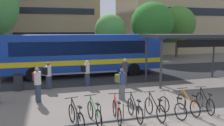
{
  "coord_description": "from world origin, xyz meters",
  "views": [
    {
      "loc": [
        -3.72,
        -8.4,
        3.59
      ],
      "look_at": [
        -0.13,
        4.39,
        1.69
      ],
      "focal_mm": 37.64,
      "sensor_mm": 36.0,
      "label": 1
    }
  ],
  "objects_px": {
    "commuter_black_pack_1": "(86,71)",
    "commuter_maroon_pack_5": "(125,70)",
    "parked_bicycle_black_0": "(76,117)",
    "commuter_maroon_pack_0": "(37,82)",
    "trash_bin": "(18,82)",
    "street_tree_3": "(152,23)",
    "parked_bicycle_silver_5": "(172,107)",
    "street_tree_1": "(110,29)",
    "parked_bicycle_green_1": "(94,113)",
    "parked_bicycle_red_2": "(117,112)",
    "parked_bicycle_black_7": "(205,103)",
    "transit_shelter": "(192,37)",
    "parked_bicycle_black_4": "(155,109)",
    "parked_bicycle_black_3": "(135,110)",
    "street_tree_2": "(178,24)",
    "commuter_black_pack_4": "(48,74)",
    "parked_bicycle_orange_6": "(188,104)",
    "city_bus": "(84,53)",
    "commuter_olive_pack_2": "(121,82)"
  },
  "relations": [
    {
      "from": "parked_bicycle_green_1",
      "to": "street_tree_1",
      "type": "relative_size",
      "value": 0.33
    },
    {
      "from": "commuter_maroon_pack_0",
      "to": "street_tree_1",
      "type": "height_order",
      "value": "street_tree_1"
    },
    {
      "from": "trash_bin",
      "to": "street_tree_1",
      "type": "distance_m",
      "value": 12.81
    },
    {
      "from": "street_tree_1",
      "to": "parked_bicycle_orange_6",
      "type": "bearing_deg",
      "value": -92.69
    },
    {
      "from": "trash_bin",
      "to": "street_tree_3",
      "type": "distance_m",
      "value": 17.43
    },
    {
      "from": "commuter_maroon_pack_0",
      "to": "parked_bicycle_black_0",
      "type": "bearing_deg",
      "value": -0.12
    },
    {
      "from": "parked_bicycle_red_2",
      "to": "street_tree_2",
      "type": "bearing_deg",
      "value": -30.62
    },
    {
      "from": "commuter_black_pack_4",
      "to": "commuter_maroon_pack_0",
      "type": "bearing_deg",
      "value": -137.62
    },
    {
      "from": "parked_bicycle_orange_6",
      "to": "trash_bin",
      "type": "bearing_deg",
      "value": 51.21
    },
    {
      "from": "parked_bicycle_black_7",
      "to": "street_tree_3",
      "type": "distance_m",
      "value": 17.65
    },
    {
      "from": "parked_bicycle_black_3",
      "to": "trash_bin",
      "type": "height_order",
      "value": "trash_bin"
    },
    {
      "from": "parked_bicycle_green_1",
      "to": "street_tree_1",
      "type": "height_order",
      "value": "street_tree_1"
    },
    {
      "from": "commuter_black_pack_4",
      "to": "street_tree_2",
      "type": "height_order",
      "value": "street_tree_2"
    },
    {
      "from": "commuter_maroon_pack_0",
      "to": "commuter_olive_pack_2",
      "type": "xyz_separation_m",
      "value": [
        4.12,
        -0.77,
        -0.07
      ]
    },
    {
      "from": "commuter_maroon_pack_5",
      "to": "trash_bin",
      "type": "xyz_separation_m",
      "value": [
        -6.54,
        0.33,
        -0.48
      ]
    },
    {
      "from": "street_tree_1",
      "to": "street_tree_3",
      "type": "height_order",
      "value": "street_tree_3"
    },
    {
      "from": "commuter_maroon_pack_5",
      "to": "street_tree_3",
      "type": "distance_m",
      "value": 13.18
    },
    {
      "from": "parked_bicycle_black_0",
      "to": "commuter_maroon_pack_0",
      "type": "bearing_deg",
      "value": 9.91
    },
    {
      "from": "parked_bicycle_black_3",
      "to": "commuter_maroon_pack_5",
      "type": "bearing_deg",
      "value": -14.54
    },
    {
      "from": "commuter_black_pack_1",
      "to": "parked_bicycle_black_7",
      "type": "bearing_deg",
      "value": -74.54
    },
    {
      "from": "parked_bicycle_red_2",
      "to": "parked_bicycle_black_7",
      "type": "distance_m",
      "value": 4.08
    },
    {
      "from": "parked_bicycle_black_3",
      "to": "trash_bin",
      "type": "distance_m",
      "value": 7.87
    },
    {
      "from": "city_bus",
      "to": "street_tree_1",
      "type": "relative_size",
      "value": 2.33
    },
    {
      "from": "parked_bicycle_green_1",
      "to": "street_tree_3",
      "type": "bearing_deg",
      "value": -38.6
    },
    {
      "from": "city_bus",
      "to": "street_tree_2",
      "type": "bearing_deg",
      "value": 33.17
    },
    {
      "from": "commuter_maroon_pack_0",
      "to": "street_tree_2",
      "type": "relative_size",
      "value": 0.27
    },
    {
      "from": "commuter_maroon_pack_5",
      "to": "street_tree_1",
      "type": "height_order",
      "value": "street_tree_1"
    },
    {
      "from": "parked_bicycle_black_3",
      "to": "commuter_black_pack_1",
      "type": "bearing_deg",
      "value": 9.27
    },
    {
      "from": "transit_shelter",
      "to": "commuter_maroon_pack_0",
      "type": "height_order",
      "value": "transit_shelter"
    },
    {
      "from": "parked_bicycle_silver_5",
      "to": "commuter_maroon_pack_5",
      "type": "height_order",
      "value": "commuter_maroon_pack_5"
    },
    {
      "from": "street_tree_3",
      "to": "parked_bicycle_black_0",
      "type": "bearing_deg",
      "value": -123.21
    },
    {
      "from": "parked_bicycle_black_0",
      "to": "parked_bicycle_black_3",
      "type": "distance_m",
      "value": 2.38
    },
    {
      "from": "parked_bicycle_black_0",
      "to": "parked_bicycle_black_4",
      "type": "height_order",
      "value": "same"
    },
    {
      "from": "parked_bicycle_black_7",
      "to": "street_tree_1",
      "type": "relative_size",
      "value": 0.33
    },
    {
      "from": "commuter_black_pack_1",
      "to": "commuter_maroon_pack_5",
      "type": "relative_size",
      "value": 0.95
    },
    {
      "from": "street_tree_2",
      "to": "parked_bicycle_black_4",
      "type": "bearing_deg",
      "value": -123.1
    },
    {
      "from": "parked_bicycle_green_1",
      "to": "parked_bicycle_black_4",
      "type": "relative_size",
      "value": 1.0
    },
    {
      "from": "street_tree_3",
      "to": "parked_bicycle_black_7",
      "type": "bearing_deg",
      "value": -107.4
    },
    {
      "from": "parked_bicycle_silver_5",
      "to": "street_tree_3",
      "type": "distance_m",
      "value": 18.34
    },
    {
      "from": "parked_bicycle_silver_5",
      "to": "trash_bin",
      "type": "height_order",
      "value": "trash_bin"
    },
    {
      "from": "parked_bicycle_green_1",
      "to": "transit_shelter",
      "type": "distance_m",
      "value": 9.72
    },
    {
      "from": "parked_bicycle_orange_6",
      "to": "transit_shelter",
      "type": "bearing_deg",
      "value": -34.38
    },
    {
      "from": "parked_bicycle_black_0",
      "to": "parked_bicycle_black_7",
      "type": "xyz_separation_m",
      "value": [
        5.69,
        0.14,
        0.0
      ]
    },
    {
      "from": "parked_bicycle_black_0",
      "to": "commuter_maroon_pack_0",
      "type": "relative_size",
      "value": 0.97
    },
    {
      "from": "parked_bicycle_green_1",
      "to": "parked_bicycle_black_4",
      "type": "height_order",
      "value": "same"
    },
    {
      "from": "parked_bicycle_green_1",
      "to": "commuter_maroon_pack_5",
      "type": "bearing_deg",
      "value": -36.14
    },
    {
      "from": "parked_bicycle_green_1",
      "to": "commuter_olive_pack_2",
      "type": "distance_m",
      "value": 3.31
    },
    {
      "from": "parked_bicycle_black_3",
      "to": "parked_bicycle_black_4",
      "type": "xyz_separation_m",
      "value": [
        0.82,
        -0.11,
        0.0
      ]
    },
    {
      "from": "street_tree_1",
      "to": "transit_shelter",
      "type": "bearing_deg",
      "value": -74.11
    },
    {
      "from": "parked_bicycle_red_2",
      "to": "parked_bicycle_silver_5",
      "type": "distance_m",
      "value": 2.37
    }
  ]
}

